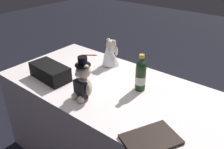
# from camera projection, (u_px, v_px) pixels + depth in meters

# --- Properties ---
(reception_table) EXTENTS (1.79, 0.89, 0.79)m
(reception_table) POSITION_uv_depth(u_px,v_px,m) (112.00, 126.00, 2.00)
(reception_table) COLOR white
(reception_table) RESTS_ON ground_plane
(teddy_bear_groom) EXTENTS (0.16, 0.14, 0.32)m
(teddy_bear_groom) POSITION_uv_depth(u_px,v_px,m) (83.00, 82.00, 1.61)
(teddy_bear_groom) COLOR beige
(teddy_bear_groom) RESTS_ON reception_table
(teddy_bear_bride) EXTENTS (0.16, 0.20, 0.24)m
(teddy_bear_bride) POSITION_uv_depth(u_px,v_px,m) (110.00, 54.00, 2.09)
(teddy_bear_bride) COLOR white
(teddy_bear_bride) RESTS_ON reception_table
(champagne_bottle) EXTENTS (0.08, 0.08, 0.28)m
(champagne_bottle) POSITION_uv_depth(u_px,v_px,m) (141.00, 75.00, 1.72)
(champagne_bottle) COLOR #183216
(champagne_bottle) RESTS_ON reception_table
(signing_pen) EXTENTS (0.13, 0.10, 0.01)m
(signing_pen) POSITION_uv_depth(u_px,v_px,m) (89.00, 55.00, 2.33)
(signing_pen) COLOR maroon
(signing_pen) RESTS_ON reception_table
(gift_case_black) EXTENTS (0.35, 0.20, 0.12)m
(gift_case_black) POSITION_uv_depth(u_px,v_px,m) (50.00, 72.00, 1.90)
(gift_case_black) COLOR black
(gift_case_black) RESTS_ON reception_table
(guestbook) EXTENTS (0.32, 0.36, 0.02)m
(guestbook) POSITION_uv_depth(u_px,v_px,m) (151.00, 139.00, 1.30)
(guestbook) COLOR black
(guestbook) RESTS_ON reception_table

